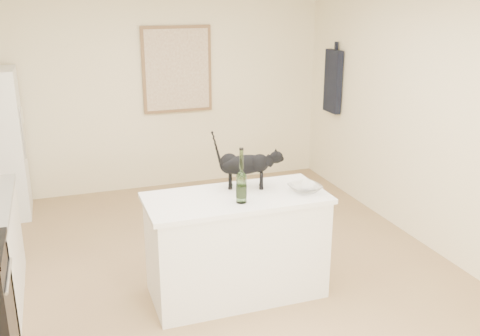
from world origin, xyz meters
name	(u,v)px	position (x,y,z in m)	size (l,w,h in m)	color
floor	(219,283)	(0.00, 0.00, 0.00)	(5.50, 5.50, 0.00)	#9A7C52
wall_back	(154,90)	(0.00, 2.75, 1.30)	(4.50, 4.50, 0.00)	beige
wall_front	(434,331)	(0.00, -2.75, 1.30)	(4.50, 4.50, 0.00)	beige
wall_right	(442,123)	(2.25, 0.00, 1.30)	(5.50, 5.50, 0.00)	beige
island_base	(236,248)	(0.10, -0.20, 0.43)	(1.44, 0.67, 0.86)	white
island_top	(236,198)	(0.10, -0.20, 0.88)	(1.50, 0.70, 0.04)	white
artwork_frame	(177,70)	(0.30, 2.72, 1.55)	(0.90, 0.03, 1.10)	brown
artwork_canvas	(177,70)	(0.30, 2.70, 1.55)	(0.82, 0.00, 1.02)	beige
hanging_garment	(333,81)	(2.19, 2.05, 1.40)	(0.08, 0.34, 0.80)	black
black_cat	(245,167)	(0.23, -0.04, 1.09)	(0.53, 0.16, 0.37)	black
wine_bottle	(241,179)	(0.09, -0.35, 1.10)	(0.08, 0.08, 0.40)	#366327
glass_bowl	(305,189)	(0.67, -0.31, 0.93)	(0.26, 0.26, 0.06)	white
fridge_paper	(21,116)	(-1.60, 2.42, 1.14)	(0.01, 0.15, 0.19)	white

